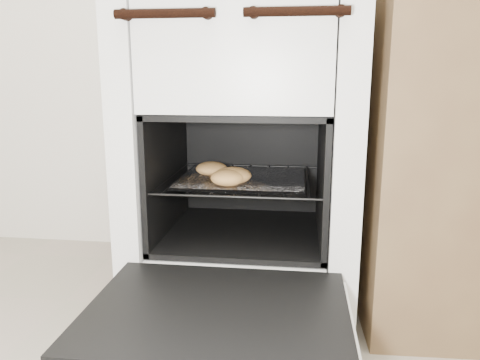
% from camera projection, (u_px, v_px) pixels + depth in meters
% --- Properties ---
extents(stove, '(0.61, 0.68, 0.94)m').
position_uv_depth(stove, '(246.00, 153.00, 1.40)').
color(stove, silver).
rests_on(stove, ground).
extents(oven_door, '(0.55, 0.43, 0.04)m').
position_uv_depth(oven_door, '(217.00, 317.00, 0.96)').
color(oven_door, black).
rests_on(oven_door, stove).
extents(oven_rack, '(0.45, 0.43, 0.01)m').
position_uv_depth(oven_rack, '(244.00, 179.00, 1.35)').
color(oven_rack, black).
rests_on(oven_rack, stove).
extents(foil_sheet, '(0.35, 0.31, 0.01)m').
position_uv_depth(foil_sheet, '(243.00, 179.00, 1.33)').
color(foil_sheet, white).
rests_on(foil_sheet, oven_rack).
extents(baked_rolls, '(0.20, 0.24, 0.04)m').
position_uv_depth(baked_rolls, '(225.00, 174.00, 1.27)').
color(baked_rolls, tan).
rests_on(baked_rolls, foil_sheet).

